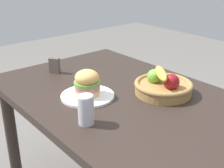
{
  "coord_description": "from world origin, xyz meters",
  "views": [
    {
      "loc": [
        1.0,
        -0.91,
        1.38
      ],
      "look_at": [
        -0.04,
        -0.04,
        0.81
      ],
      "focal_mm": 48.31,
      "sensor_mm": 36.0,
      "label": 1
    }
  ],
  "objects_px": {
    "soda_can": "(86,110)",
    "sandwich": "(87,83)",
    "fruit_basket": "(163,86)",
    "napkin_holder": "(55,65)",
    "plate": "(88,96)"
  },
  "relations": [
    {
      "from": "soda_can",
      "to": "napkin_holder",
      "type": "height_order",
      "value": "soda_can"
    },
    {
      "from": "plate",
      "to": "napkin_holder",
      "type": "height_order",
      "value": "napkin_holder"
    },
    {
      "from": "plate",
      "to": "fruit_basket",
      "type": "distance_m",
      "value": 0.38
    },
    {
      "from": "sandwich",
      "to": "fruit_basket",
      "type": "distance_m",
      "value": 0.38
    },
    {
      "from": "soda_can",
      "to": "fruit_basket",
      "type": "bearing_deg",
      "value": 89.57
    },
    {
      "from": "plate",
      "to": "soda_can",
      "type": "distance_m",
      "value": 0.26
    },
    {
      "from": "soda_can",
      "to": "napkin_holder",
      "type": "bearing_deg",
      "value": 161.54
    },
    {
      "from": "sandwich",
      "to": "soda_can",
      "type": "bearing_deg",
      "value": -36.65
    },
    {
      "from": "napkin_holder",
      "to": "plate",
      "type": "bearing_deg",
      "value": -38.83
    },
    {
      "from": "soda_can",
      "to": "fruit_basket",
      "type": "relative_size",
      "value": 0.43
    },
    {
      "from": "fruit_basket",
      "to": "sandwich",
      "type": "bearing_deg",
      "value": -123.67
    },
    {
      "from": "fruit_basket",
      "to": "napkin_holder",
      "type": "height_order",
      "value": "fruit_basket"
    },
    {
      "from": "soda_can",
      "to": "sandwich",
      "type": "bearing_deg",
      "value": 143.35
    },
    {
      "from": "plate",
      "to": "fruit_basket",
      "type": "height_order",
      "value": "fruit_basket"
    },
    {
      "from": "fruit_basket",
      "to": "napkin_holder",
      "type": "xyz_separation_m",
      "value": [
        -0.61,
        -0.26,
        0.0
      ]
    }
  ]
}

